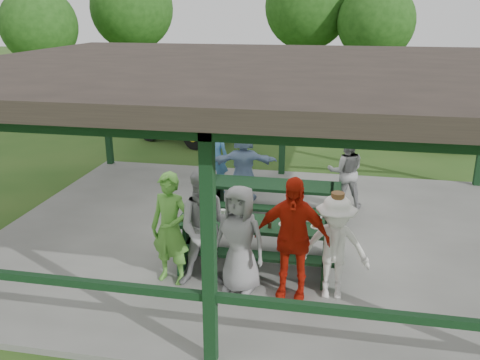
% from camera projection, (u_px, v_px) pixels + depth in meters
% --- Properties ---
extents(ground, '(90.00, 90.00, 0.00)m').
position_uv_depth(ground, '(259.00, 238.00, 9.83)').
color(ground, '#264D18').
rests_on(ground, ground).
extents(concrete_slab, '(10.00, 8.00, 0.10)m').
position_uv_depth(concrete_slab, '(259.00, 235.00, 9.81)').
color(concrete_slab, slate).
rests_on(concrete_slab, ground).
extents(pavilion_structure, '(10.60, 8.60, 3.24)m').
position_uv_depth(pavilion_structure, '(261.00, 72.00, 8.81)').
color(pavilion_structure, black).
rests_on(pavilion_structure, concrete_slab).
extents(picnic_table_near, '(2.65, 1.39, 0.75)m').
position_uv_depth(picnic_table_near, '(256.00, 237.00, 8.50)').
color(picnic_table_near, black).
rests_on(picnic_table_near, concrete_slab).
extents(picnic_table_far, '(2.75, 1.39, 0.75)m').
position_uv_depth(picnic_table_far, '(272.00, 196.00, 10.36)').
color(picnic_table_far, black).
rests_on(picnic_table_far, concrete_slab).
extents(table_setting, '(2.34, 0.45, 0.10)m').
position_uv_depth(table_setting, '(268.00, 220.00, 8.41)').
color(table_setting, white).
rests_on(table_setting, picnic_table_near).
extents(contestant_green, '(0.73, 0.56, 1.79)m').
position_uv_depth(contestant_green, '(170.00, 229.00, 7.82)').
color(contestant_green, '#58A239').
rests_on(contestant_green, concrete_slab).
extents(contestant_grey_left, '(1.06, 0.91, 1.89)m').
position_uv_depth(contestant_grey_left, '(207.00, 229.00, 7.70)').
color(contestant_grey_left, gray).
rests_on(contestant_grey_left, concrete_slab).
extents(contestant_grey_mid, '(0.92, 0.71, 1.68)m').
position_uv_depth(contestant_grey_mid, '(240.00, 239.00, 7.58)').
color(contestant_grey_mid, gray).
rests_on(contestant_grey_mid, concrete_slab).
extents(contestant_red, '(1.13, 0.53, 1.89)m').
position_uv_depth(contestant_red, '(292.00, 238.00, 7.38)').
color(contestant_red, '#B61A0A').
rests_on(contestant_red, concrete_slab).
extents(contestant_white_fedora, '(1.06, 0.65, 1.66)m').
position_uv_depth(contestant_white_fedora, '(334.00, 247.00, 7.41)').
color(contestant_white_fedora, silver).
rests_on(contestant_white_fedora, concrete_slab).
extents(spectator_lblue, '(1.58, 0.75, 1.63)m').
position_uv_depth(spectator_lblue, '(243.00, 164.00, 11.29)').
color(spectator_lblue, '#7B98BF').
rests_on(spectator_lblue, concrete_slab).
extents(spectator_blue, '(0.64, 0.45, 1.68)m').
position_uv_depth(spectator_blue, '(215.00, 158.00, 11.69)').
color(spectator_blue, teal).
rests_on(spectator_blue, concrete_slab).
extents(spectator_grey, '(0.86, 0.71, 1.61)m').
position_uv_depth(spectator_grey, '(346.00, 171.00, 10.84)').
color(spectator_grey, gray).
rests_on(spectator_grey, concrete_slab).
extents(pickup_truck, '(6.44, 4.93, 1.63)m').
position_uv_depth(pickup_truck, '(393.00, 113.00, 17.29)').
color(pickup_truck, silver).
rests_on(pickup_truck, ground).
extents(farm_trailer, '(4.07, 2.72, 1.44)m').
position_uv_depth(farm_trailer, '(187.00, 119.00, 16.87)').
color(farm_trailer, navy).
rests_on(farm_trailer, ground).
extents(tree_far_left, '(3.95, 3.95, 6.18)m').
position_uv_depth(tree_far_left, '(132.00, 9.00, 24.43)').
color(tree_far_left, '#362115').
rests_on(tree_far_left, ground).
extents(tree_left, '(4.03, 4.03, 6.30)m').
position_uv_depth(tree_left, '(307.00, 7.00, 23.97)').
color(tree_left, '#362115').
rests_on(tree_left, ground).
extents(tree_mid, '(3.42, 3.42, 5.34)m').
position_uv_depth(tree_mid, '(376.00, 22.00, 22.41)').
color(tree_mid, '#362115').
rests_on(tree_mid, ground).
extents(tree_edge_left, '(3.28, 3.28, 5.12)m').
position_uv_depth(tree_edge_left, '(39.00, 26.00, 21.87)').
color(tree_edge_left, '#362115').
rests_on(tree_edge_left, ground).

